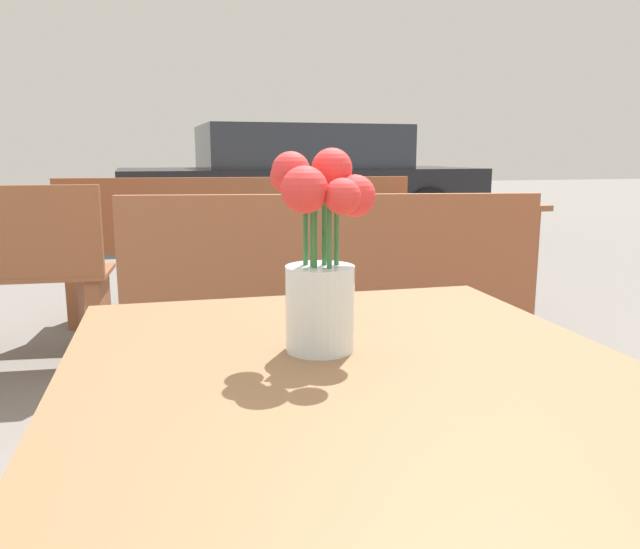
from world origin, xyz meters
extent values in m
cube|color=brown|center=(0.00, 0.00, 0.69)|extent=(0.79, 1.01, 0.03)
cylinder|color=brown|center=(-0.32, 0.45, 0.34)|extent=(0.05, 0.05, 0.67)
cylinder|color=brown|center=(0.34, 0.43, 0.34)|extent=(0.05, 0.05, 0.67)
cylinder|color=silver|center=(-0.03, 0.14, 0.76)|extent=(0.10, 0.10, 0.12)
cylinder|color=silver|center=(-0.03, 0.14, 0.74)|extent=(0.09, 0.09, 0.07)
cylinder|color=#337038|center=(0.00, 0.14, 0.81)|extent=(0.01, 0.01, 0.19)
sphere|color=red|center=(0.03, 0.15, 0.92)|extent=(0.06, 0.06, 0.06)
cylinder|color=#337038|center=(-0.02, 0.15, 0.83)|extent=(0.01, 0.01, 0.23)
sphere|color=red|center=(0.00, 0.17, 0.96)|extent=(0.06, 0.06, 0.06)
cylinder|color=#337038|center=(-0.04, 0.16, 0.82)|extent=(0.01, 0.01, 0.22)
sphere|color=red|center=(-0.06, 0.18, 0.95)|extent=(0.05, 0.05, 0.05)
cylinder|color=#337038|center=(-0.04, 0.14, 0.83)|extent=(0.01, 0.01, 0.23)
sphere|color=red|center=(-0.07, 0.14, 0.96)|extent=(0.05, 0.05, 0.05)
cylinder|color=#337038|center=(-0.04, 0.13, 0.81)|extent=(0.01, 0.01, 0.20)
sphere|color=red|center=(-0.06, 0.10, 0.93)|extent=(0.06, 0.06, 0.06)
cylinder|color=#337038|center=(-0.02, 0.12, 0.81)|extent=(0.01, 0.01, 0.20)
sphere|color=red|center=(-0.01, 0.09, 0.93)|extent=(0.05, 0.05, 0.05)
cylinder|color=red|center=(0.77, 0.36, 0.21)|extent=(0.03, 0.03, 0.43)
cube|color=brown|center=(0.34, 1.44, 0.44)|extent=(1.45, 0.60, 0.02)
cube|color=brown|center=(0.31, 1.28, 0.65)|extent=(1.39, 0.28, 0.40)
cube|color=brown|center=(-0.29, 1.55, 0.21)|extent=(0.12, 0.33, 0.43)
cube|color=brown|center=(0.97, 1.32, 0.21)|extent=(0.12, 0.33, 0.43)
cube|color=brown|center=(-0.53, 2.31, 0.21)|extent=(0.08, 0.33, 0.43)
cube|color=brown|center=(0.21, 2.98, 0.44)|extent=(2.00, 0.58, 0.02)
cube|color=brown|center=(0.19, 2.82, 0.65)|extent=(1.96, 0.26, 0.40)
cube|color=brown|center=(-0.71, 3.09, 0.21)|extent=(0.10, 0.33, 0.43)
cube|color=brown|center=(1.13, 2.87, 0.21)|extent=(0.10, 0.33, 0.43)
cube|color=brown|center=(1.39, 2.54, 0.70)|extent=(0.77, 0.89, 0.03)
cylinder|color=brown|center=(1.14, 2.16, 0.34)|extent=(0.05, 0.05, 0.68)
cylinder|color=brown|center=(1.71, 2.21, 0.34)|extent=(0.05, 0.05, 0.68)
cylinder|color=brown|center=(1.08, 2.87, 0.34)|extent=(0.05, 0.05, 0.68)
cylinder|color=brown|center=(1.65, 2.92, 0.34)|extent=(0.05, 0.05, 0.68)
cube|color=black|center=(1.46, 6.75, 0.47)|extent=(4.29, 1.86, 0.67)
cube|color=#2D333D|center=(1.46, 6.75, 1.05)|extent=(2.38, 1.66, 0.50)
cylinder|color=black|center=(2.75, 7.61, 0.30)|extent=(0.61, 0.20, 0.60)
cylinder|color=black|center=(2.81, 5.98, 0.30)|extent=(0.61, 0.20, 0.60)
cylinder|color=black|center=(0.12, 7.51, 0.30)|extent=(0.61, 0.20, 0.60)
cylinder|color=black|center=(0.18, 5.89, 0.30)|extent=(0.61, 0.20, 0.60)
camera|label=1|loc=(-0.25, -0.70, 0.98)|focal=35.00mm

